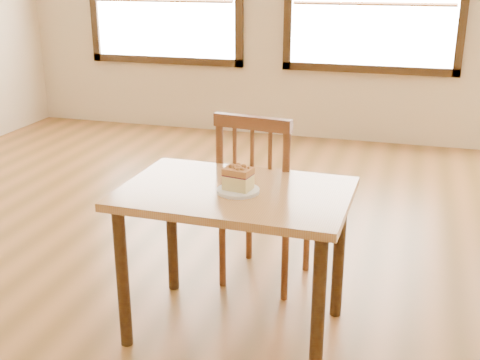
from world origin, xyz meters
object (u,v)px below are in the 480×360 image
at_px(cafe_chair_main, 263,197).
at_px(plate, 238,191).
at_px(cake_slice, 238,177).
at_px(cafe_table_main, 235,212).

xyz_separation_m(cafe_chair_main, plate, (0.02, -0.55, 0.24)).
xyz_separation_m(plate, cake_slice, (-0.00, 0.00, 0.07)).
distance_m(cafe_chair_main, plate, 0.60).
bearing_deg(cafe_table_main, cake_slice, -50.79).
bearing_deg(cake_slice, plate, -3.20).
relative_size(cafe_table_main, cake_slice, 7.52).
relative_size(cafe_table_main, plate, 5.46).
bearing_deg(cafe_table_main, plate, -49.69).
bearing_deg(cafe_chair_main, cake_slice, 99.56).
relative_size(plate, cake_slice, 1.38).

